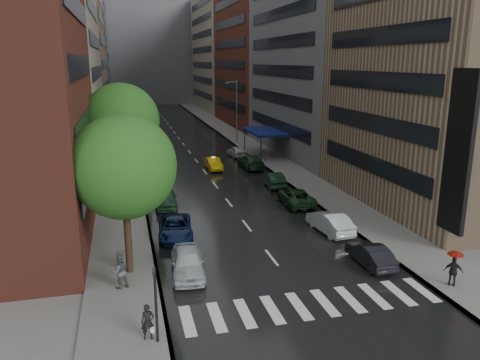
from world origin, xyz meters
The scene contains 21 objects.
ground centered at (0.00, 0.00, 0.00)m, with size 220.00×220.00×0.00m, color gray.
road centered at (0.00, 50.00, 0.01)m, with size 14.00×140.00×0.01m, color black.
sidewalk_left centered at (-9.00, 50.00, 0.07)m, with size 4.00×140.00×0.15m, color gray.
sidewalk_right centered at (9.00, 50.00, 0.07)m, with size 4.00×140.00×0.15m, color gray.
crosswalk centered at (0.20, -2.00, 0.01)m, with size 13.15×2.80×0.01m.
buildings_left centered at (-15.00, 58.79, 15.99)m, with size 8.00×108.00×38.00m.
buildings_right centered at (15.00, 56.70, 15.03)m, with size 8.05×109.10×36.00m.
building_far centered at (0.00, 118.00, 16.00)m, with size 40.00×14.00×32.00m, color slate.
tree_near centered at (-8.60, 3.82, 6.32)m, with size 5.79×5.79×9.23m.
tree_mid centered at (-8.60, 18.66, 6.97)m, with size 6.38×6.38×10.17m.
tree_far centered at (-8.60, 30.83, 6.15)m, with size 5.63×5.63×8.98m.
taxi centered at (1.14, 28.83, 0.67)m, with size 1.41×4.05×1.33m, color yellow.
parked_cars_left centered at (-5.40, 21.99, 0.73)m, with size 2.70×41.62×1.54m.
parked_cars_right centered at (5.40, 19.01, 0.73)m, with size 2.66×37.76×1.55m.
ped_bag_walker centered at (-7.95, -3.26, 0.92)m, with size 0.67×0.47×1.60m.
ped_black_umbrella centered at (-9.14, 1.92, 1.38)m, with size 1.11×0.99×2.09m.
ped_red_umbrella centered at (8.19, -2.20, 1.33)m, with size 1.00×0.90×2.01m.
traffic_light centered at (-7.60, -3.57, 2.23)m, with size 0.18×0.15×3.45m.
street_lamp_left centered at (-7.72, 30.00, 4.89)m, with size 1.74×0.22×9.00m.
street_lamp_right centered at (7.72, 45.00, 4.89)m, with size 1.74×0.22×9.00m.
awning centered at (8.98, 35.00, 3.13)m, with size 4.00×8.00×3.12m.
Camera 1 is at (-8.51, -21.71, 11.91)m, focal length 35.00 mm.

